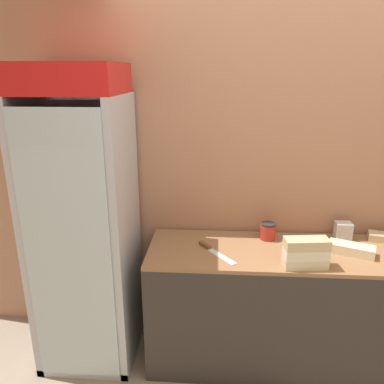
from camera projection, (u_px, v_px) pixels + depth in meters
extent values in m
cube|color=#AD7A5B|center=(293.00, 167.00, 2.65)|extent=(5.20, 0.06, 2.70)
cube|color=#332D28|center=(291.00, 308.00, 2.61)|extent=(1.97, 0.59, 0.84)
cube|color=#8E6642|center=(296.00, 252.00, 2.48)|extent=(1.97, 0.59, 0.02)
cube|color=#B2B7BC|center=(98.00, 220.00, 2.81)|extent=(0.63, 0.04, 1.87)
cube|color=#B2B7BC|center=(44.00, 234.00, 2.56)|extent=(0.05, 0.60, 1.87)
cube|color=#B2B7BC|center=(128.00, 236.00, 2.52)|extent=(0.05, 0.60, 1.87)
cube|color=#B2B7BC|center=(96.00, 345.00, 2.82)|extent=(0.63, 0.60, 0.05)
cube|color=white|center=(97.00, 221.00, 2.78)|extent=(0.53, 0.02, 1.77)
cube|color=silver|center=(68.00, 257.00, 2.25)|extent=(0.53, 0.01, 1.77)
cube|color=red|center=(68.00, 78.00, 2.20)|extent=(0.63, 0.54, 0.18)
cube|color=silver|center=(89.00, 290.00, 2.65)|extent=(0.51, 0.48, 0.01)
cube|color=silver|center=(84.00, 235.00, 2.52)|extent=(0.51, 0.48, 0.01)
cube|color=silver|center=(78.00, 175.00, 2.39)|extent=(0.51, 0.48, 0.01)
cylinder|color=#72337F|center=(55.00, 237.00, 2.32)|extent=(0.07, 0.07, 0.14)
cylinder|color=#72337F|center=(54.00, 222.00, 2.29)|extent=(0.03, 0.03, 0.06)
cylinder|color=#2D6B38|center=(100.00, 172.00, 2.16)|extent=(0.07, 0.07, 0.14)
cylinder|color=#2D6B38|center=(99.00, 155.00, 2.13)|extent=(0.03, 0.03, 0.06)
cylinder|color=gold|center=(83.00, 298.00, 2.43)|extent=(0.06, 0.06, 0.13)
cylinder|color=gold|center=(82.00, 286.00, 2.41)|extent=(0.02, 0.02, 0.05)
cylinder|color=#5B2D19|center=(44.00, 168.00, 2.18)|extent=(0.07, 0.07, 0.17)
cylinder|color=#5B2D19|center=(41.00, 148.00, 2.15)|extent=(0.03, 0.03, 0.07)
cylinder|color=#2D6B38|center=(82.00, 235.00, 2.30)|extent=(0.08, 0.08, 0.17)
cylinder|color=#2D6B38|center=(80.00, 217.00, 2.27)|extent=(0.03, 0.03, 0.07)
cylinder|color=#B2BCCC|center=(69.00, 297.00, 2.45)|extent=(0.07, 0.07, 0.11)
cylinder|color=#B2BCCC|center=(68.00, 286.00, 2.42)|extent=(0.03, 0.03, 0.05)
cylinder|color=orange|center=(72.00, 169.00, 2.17)|extent=(0.06, 0.06, 0.17)
cylinder|color=orange|center=(70.00, 148.00, 2.13)|extent=(0.03, 0.03, 0.07)
cylinder|color=#5B2D19|center=(42.00, 237.00, 2.33)|extent=(0.07, 0.07, 0.12)
cylinder|color=#5B2D19|center=(40.00, 225.00, 2.30)|extent=(0.03, 0.03, 0.05)
cube|color=beige|center=(305.00, 262.00, 2.26)|extent=(0.27, 0.13, 0.06)
cube|color=beige|center=(306.00, 253.00, 2.24)|extent=(0.27, 0.14, 0.06)
cube|color=tan|center=(307.00, 244.00, 2.23)|extent=(0.27, 0.14, 0.06)
cube|color=beige|center=(352.00, 249.00, 2.43)|extent=(0.30, 0.21, 0.06)
cube|color=silver|center=(222.00, 257.00, 2.39)|extent=(0.19, 0.22, 0.00)
cube|color=brown|center=(205.00, 245.00, 2.53)|extent=(0.09, 0.10, 0.02)
cylinder|color=#B72D23|center=(268.00, 232.00, 2.63)|extent=(0.11, 0.11, 0.10)
cylinder|color=#262628|center=(268.00, 224.00, 2.62)|extent=(0.10, 0.10, 0.01)
cube|color=silver|center=(343.00, 231.00, 2.64)|extent=(0.11, 0.09, 0.12)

